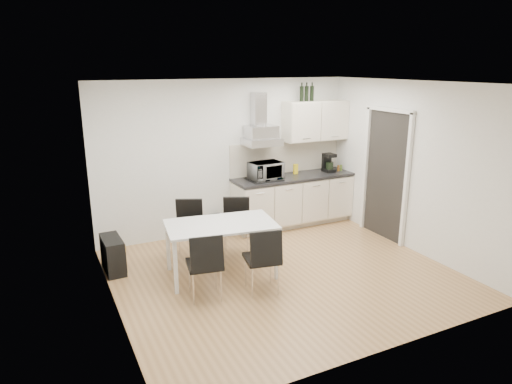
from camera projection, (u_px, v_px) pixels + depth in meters
ground at (283, 274)px, 6.37m from camera, size 4.50×4.50×0.00m
wall_back at (227, 157)px, 7.75m from camera, size 4.50×0.10×2.60m
wall_front at (390, 232)px, 4.29m from camera, size 4.50×0.10×2.60m
wall_left at (109, 207)px, 5.07m from camera, size 0.10×4.00×2.60m
wall_right at (413, 168)px, 6.97m from camera, size 0.10×4.00×2.60m
ceiling at (287, 83)px, 5.67m from camera, size 4.50×4.50×0.00m
doorway at (385, 176)px, 7.50m from camera, size 0.08×1.04×2.10m
kitchenette at (294, 180)px, 8.15m from camera, size 2.22×0.64×2.52m
dining_table at (221, 229)px, 6.18m from camera, size 1.56×1.03×0.75m
chair_far_left at (189, 231)px, 6.77m from camera, size 0.61×0.64×0.88m
chair_far_right at (236, 228)px, 6.87m from camera, size 0.61×0.64×0.88m
chair_near_left at (204, 265)px, 5.62m from camera, size 0.52×0.57×0.88m
chair_near_right at (262, 259)px, 5.78m from camera, size 0.53×0.58×0.88m
guitar_amp at (113, 255)px, 6.40m from camera, size 0.27×0.60×0.49m
floor_speaker at (216, 224)px, 7.86m from camera, size 0.21×0.18×0.33m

